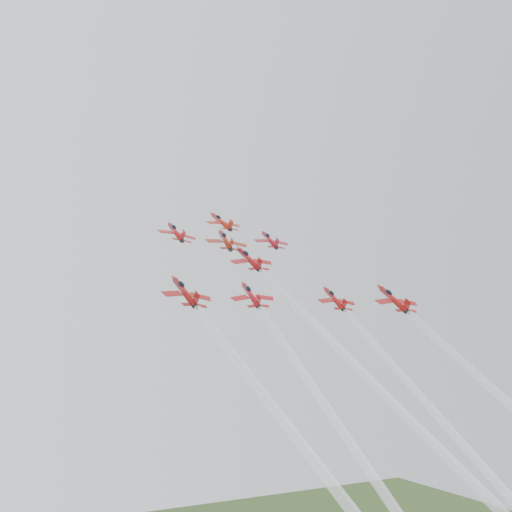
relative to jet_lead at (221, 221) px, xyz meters
name	(u,v)px	position (x,y,z in m)	size (l,w,h in m)	color
jet_lead	(221,221)	(0.00, 0.00, 0.00)	(9.97, 12.68, 8.35)	#B02110
jet_row2_left	(176,232)	(-16.17, -10.00, -6.16)	(9.72, 12.36, 8.15)	#AC1210
jet_row2_center	(225,240)	(-4.31, -11.97, -7.37)	(10.42, 13.25, 8.73)	maroon
jet_row2_right	(269,239)	(9.56, -9.02, -5.56)	(9.47, 12.04, 7.93)	#A50F1D
jet_center	(372,388)	(-2.62, -63.26, -39.05)	(10.17, 94.75, 59.08)	#A30F10
jet_rear_farleft	(308,482)	(-23.85, -77.61, -47.89)	(9.82, 91.50, 57.06)	maroon
jet_rear_left	(375,440)	(-10.30, -72.93, -45.01)	(8.69, 80.90, 50.45)	#B31114
jet_rear_right	(475,426)	(9.35, -72.09, -44.49)	(8.50, 79.14, 49.35)	#A3130F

